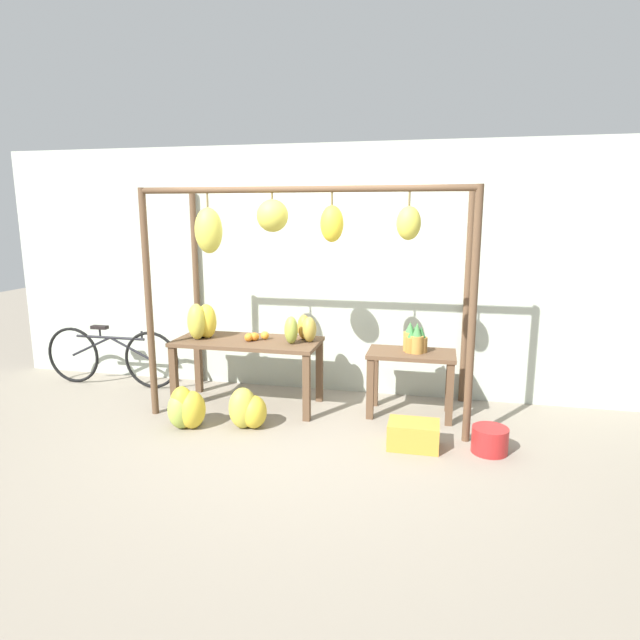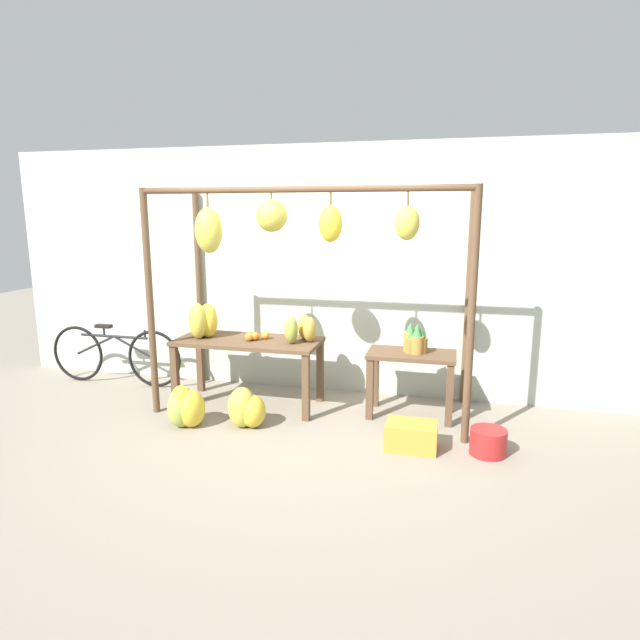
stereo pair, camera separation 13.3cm
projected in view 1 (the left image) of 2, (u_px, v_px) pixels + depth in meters
ground_plane at (296, 433)px, 5.06m from camera, size 20.00×20.00×0.00m
shop_wall_back at (326, 271)px, 6.09m from camera, size 8.00×0.08×2.80m
stall_awning at (293, 250)px, 5.10m from camera, size 3.20×1.25×2.29m
display_table_main at (248, 350)px, 5.69m from camera, size 1.54×0.69×0.73m
display_table_side at (411, 367)px, 5.44m from camera, size 0.88×0.49×0.67m
banana_pile_on_table at (201, 322)px, 5.73m from camera, size 0.40×0.47×0.38m
orange_pile at (255, 337)px, 5.64m from camera, size 0.23×0.21×0.09m
pineapple_cluster at (415, 340)px, 5.40m from camera, size 0.24×0.25×0.31m
banana_pile_ground_left at (185, 409)px, 5.18m from camera, size 0.41×0.41×0.42m
banana_pile_ground_right at (247, 410)px, 5.18m from camera, size 0.45×0.38×0.40m
fruit_crate_white at (413, 435)px, 4.75m from camera, size 0.45×0.31×0.23m
blue_bucket at (490, 440)px, 4.64m from camera, size 0.31×0.31×0.23m
parked_bicycle at (111, 356)px, 6.41m from camera, size 1.74×0.08×0.73m
papaya_pile at (302, 329)px, 5.57m from camera, size 0.34×0.44×0.29m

